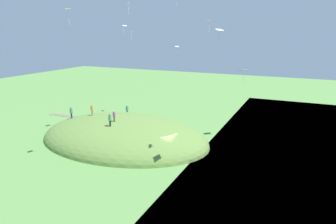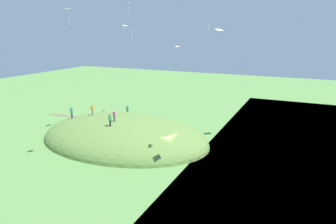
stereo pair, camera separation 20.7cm
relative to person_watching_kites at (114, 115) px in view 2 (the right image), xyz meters
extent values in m
plane|color=#548340|center=(-7.93, 0.04, -4.34)|extent=(160.00, 160.00, 0.00)
ellipsoid|color=#5B7B38|center=(-0.20, -1.90, -4.34)|extent=(26.06, 18.19, 6.80)
cube|color=brown|center=(14.14, -8.57, -4.32)|extent=(13.15, 1.68, 0.04)
cube|color=brown|center=(0.00, 0.00, -0.63)|extent=(0.21, 0.12, 0.77)
cylinder|color=purple|center=(0.00, 0.00, 0.06)|extent=(0.38, 0.38, 0.61)
sphere|color=#D29C89|center=(0.00, 0.00, 0.48)|extent=(0.23, 0.23, 0.23)
cube|color=navy|center=(8.78, -1.11, -1.46)|extent=(0.25, 0.25, 0.86)
cylinder|color=#398A61|center=(8.78, -1.11, -0.69)|extent=(0.58, 0.58, 0.68)
sphere|color=brown|center=(8.78, -1.11, -0.22)|extent=(0.26, 0.26, 0.26)
cube|color=black|center=(-0.41, 1.60, -0.79)|extent=(0.25, 0.23, 0.83)
cylinder|color=#339360|center=(-0.41, 1.60, -0.04)|extent=(0.56, 0.56, 0.66)
sphere|color=brown|center=(-0.41, 1.60, 0.41)|extent=(0.25, 0.25, 0.25)
cube|color=#60534A|center=(5.63, -2.24, -0.90)|extent=(0.25, 0.23, 0.79)
cylinder|color=orange|center=(5.63, -2.24, -0.19)|extent=(0.57, 0.57, 0.63)
sphere|color=#97685B|center=(5.63, -2.24, 0.24)|extent=(0.24, 0.24, 0.24)
cube|color=#423332|center=(3.95, -9.63, -2.50)|extent=(0.29, 0.26, 0.81)
cylinder|color=#378561|center=(3.95, -9.63, -1.78)|extent=(0.64, 0.64, 0.64)
sphere|color=brown|center=(3.95, -9.63, -1.33)|extent=(0.24, 0.24, 0.24)
cube|color=white|center=(-15.58, -9.71, 5.96)|extent=(1.41, 1.40, 0.22)
cylinder|color=white|center=(-15.85, -9.51, 4.94)|extent=(0.06, 0.05, 1.46)
cube|color=white|center=(-14.36, 3.48, 12.29)|extent=(0.65, 0.74, 0.14)
cylinder|color=white|center=(-14.40, 3.34, 11.65)|extent=(0.09, 0.13, 0.96)
cube|color=silver|center=(-3.31, -14.69, 8.80)|extent=(0.86, 0.88, 0.15)
cylinder|color=silver|center=(-3.41, -14.75, 8.13)|extent=(0.15, 0.07, 0.97)
cube|color=white|center=(-15.78, 4.38, 11.39)|extent=(0.90, 1.02, 0.21)
cylinder|color=white|center=(-15.64, 4.19, 10.65)|extent=(0.09, 0.12, 1.04)
cube|color=white|center=(1.10, -5.33, 12.10)|extent=(0.75, 0.75, 0.16)
cylinder|color=white|center=(1.14, -5.05, 11.40)|extent=(0.12, 0.08, 1.08)
cube|color=white|center=(5.58, -14.49, 11.29)|extent=(0.72, 0.82, 0.04)
cylinder|color=white|center=(5.40, -14.20, 10.46)|extent=(0.09, 0.14, 1.33)
cube|color=white|center=(0.28, 7.39, 13.58)|extent=(0.69, 0.84, 0.08)
cylinder|color=white|center=(0.40, 7.11, 12.66)|extent=(0.22, 0.20, 1.48)
cylinder|color=white|center=(-4.40, -11.91, 15.50)|extent=(0.04, 0.18, 1.09)
cube|color=white|center=(2.47, -8.66, 15.52)|extent=(0.56, 0.70, 0.13)
cylinder|color=white|center=(2.42, -8.67, 14.62)|extent=(0.21, 0.16, 1.49)
camera|label=1|loc=(-23.70, 33.79, 11.16)|focal=32.14mm
camera|label=2|loc=(-23.88, 33.70, 11.16)|focal=32.14mm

